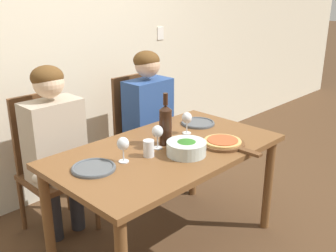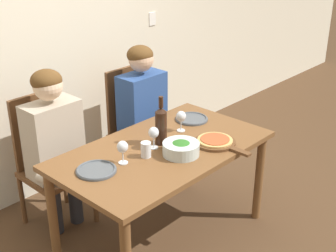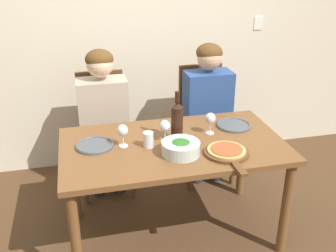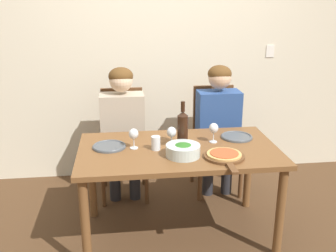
{
  "view_description": "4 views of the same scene",
  "coord_description": "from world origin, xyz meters",
  "px_view_note": "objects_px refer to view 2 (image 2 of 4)",
  "views": [
    {
      "loc": [
        -1.61,
        -1.59,
        1.66
      ],
      "look_at": [
        0.04,
        0.03,
        0.85
      ],
      "focal_mm": 42.0,
      "sensor_mm": 36.0,
      "label": 1
    },
    {
      "loc": [
        -2.0,
        -1.9,
        2.12
      ],
      "look_at": [
        0.08,
        0.03,
        0.84
      ],
      "focal_mm": 50.0,
      "sensor_mm": 36.0,
      "label": 2
    },
    {
      "loc": [
        -0.56,
        -2.21,
        1.88
      ],
      "look_at": [
        0.0,
        0.15,
        0.78
      ],
      "focal_mm": 42.0,
      "sensor_mm": 36.0,
      "label": 3
    },
    {
      "loc": [
        -0.4,
        -2.64,
        1.77
      ],
      "look_at": [
        -0.07,
        0.08,
        0.87
      ],
      "focal_mm": 42.0,
      "sensor_mm": 36.0,
      "label": 4
    }
  ],
  "objects_px": {
    "person_woman": "(55,137)",
    "chair_left": "(48,159)",
    "chair_right": "(134,124)",
    "person_man": "(143,104)",
    "dinner_plate_left": "(96,170)",
    "wine_glass_right": "(181,117)",
    "pizza_on_board": "(216,142)",
    "wine_bottle": "(161,125)",
    "wine_glass_left": "(123,148)",
    "broccoli_bowl": "(181,148)",
    "wine_glass_centre": "(154,134)",
    "dinner_plate_right": "(192,119)",
    "water_tumbler": "(146,150)"
  },
  "relations": [
    {
      "from": "chair_right",
      "to": "wine_bottle",
      "type": "distance_m",
      "value": 0.91
    },
    {
      "from": "broccoli_bowl",
      "to": "wine_bottle",
      "type": "bearing_deg",
      "value": 81.99
    },
    {
      "from": "dinner_plate_left",
      "to": "wine_bottle",
      "type": "bearing_deg",
      "value": -2.52
    },
    {
      "from": "wine_glass_left",
      "to": "chair_left",
      "type": "bearing_deg",
      "value": 95.7
    },
    {
      "from": "wine_glass_left",
      "to": "broccoli_bowl",
      "type": "bearing_deg",
      "value": -29.29
    },
    {
      "from": "broccoli_bowl",
      "to": "chair_right",
      "type": "bearing_deg",
      "value": 63.9
    },
    {
      "from": "person_woman",
      "to": "wine_glass_left",
      "type": "relative_size",
      "value": 7.97
    },
    {
      "from": "chair_right",
      "to": "wine_glass_right",
      "type": "height_order",
      "value": "chair_right"
    },
    {
      "from": "person_woman",
      "to": "wine_bottle",
      "type": "xyz_separation_m",
      "value": [
        0.43,
        -0.61,
        0.14
      ]
    },
    {
      "from": "chair_left",
      "to": "dinner_plate_left",
      "type": "xyz_separation_m",
      "value": [
        -0.11,
        -0.7,
        0.22
      ]
    },
    {
      "from": "pizza_on_board",
      "to": "wine_glass_right",
      "type": "distance_m",
      "value": 0.32
    },
    {
      "from": "pizza_on_board",
      "to": "water_tumbler",
      "type": "relative_size",
      "value": 4.17
    },
    {
      "from": "broccoli_bowl",
      "to": "dinner_plate_right",
      "type": "bearing_deg",
      "value": 33.34
    },
    {
      "from": "wine_glass_right",
      "to": "wine_bottle",
      "type": "bearing_deg",
      "value": -171.48
    },
    {
      "from": "dinner_plate_right",
      "to": "water_tumbler",
      "type": "height_order",
      "value": "water_tumbler"
    },
    {
      "from": "person_woman",
      "to": "pizza_on_board",
      "type": "distance_m",
      "value": 1.11
    },
    {
      "from": "chair_right",
      "to": "broccoli_bowl",
      "type": "bearing_deg",
      "value": -116.1
    },
    {
      "from": "person_man",
      "to": "broccoli_bowl",
      "type": "height_order",
      "value": "person_man"
    },
    {
      "from": "dinner_plate_left",
      "to": "wine_glass_right",
      "type": "xyz_separation_m",
      "value": [
        0.78,
        0.01,
        0.1
      ]
    },
    {
      "from": "chair_left",
      "to": "wine_bottle",
      "type": "bearing_deg",
      "value": -59.14
    },
    {
      "from": "wine_glass_left",
      "to": "wine_glass_right",
      "type": "distance_m",
      "value": 0.6
    },
    {
      "from": "person_woman",
      "to": "person_man",
      "type": "xyz_separation_m",
      "value": [
        0.86,
        0.0,
        0.0
      ]
    },
    {
      "from": "chair_right",
      "to": "person_man",
      "type": "distance_m",
      "value": 0.24
    },
    {
      "from": "person_woman",
      "to": "chair_left",
      "type": "bearing_deg",
      "value": 90.0
    },
    {
      "from": "wine_glass_left",
      "to": "wine_glass_right",
      "type": "relative_size",
      "value": 1.0
    },
    {
      "from": "dinner_plate_left",
      "to": "pizza_on_board",
      "type": "distance_m",
      "value": 0.84
    },
    {
      "from": "chair_right",
      "to": "water_tumbler",
      "type": "xyz_separation_m",
      "value": [
        -0.63,
        -0.79,
        0.26
      ]
    },
    {
      "from": "dinner_plate_right",
      "to": "wine_glass_right",
      "type": "bearing_deg",
      "value": -160.4
    },
    {
      "from": "person_man",
      "to": "wine_glass_left",
      "type": "relative_size",
      "value": 7.97
    },
    {
      "from": "dinner_plate_left",
      "to": "wine_glass_right",
      "type": "distance_m",
      "value": 0.79
    },
    {
      "from": "dinner_plate_right",
      "to": "wine_glass_centre",
      "type": "xyz_separation_m",
      "value": [
        -0.53,
        -0.12,
        0.1
      ]
    },
    {
      "from": "chair_left",
      "to": "person_man",
      "type": "xyz_separation_m",
      "value": [
        0.86,
        -0.12,
        0.21
      ]
    },
    {
      "from": "person_woman",
      "to": "wine_bottle",
      "type": "distance_m",
      "value": 0.76
    },
    {
      "from": "chair_right",
      "to": "person_woman",
      "type": "height_order",
      "value": "person_woman"
    },
    {
      "from": "chair_left",
      "to": "pizza_on_board",
      "type": "relative_size",
      "value": 2.34
    },
    {
      "from": "wine_glass_left",
      "to": "wine_glass_centre",
      "type": "height_order",
      "value": "same"
    },
    {
      "from": "pizza_on_board",
      "to": "chair_left",
      "type": "bearing_deg",
      "value": 124.26
    },
    {
      "from": "chair_left",
      "to": "pizza_on_board",
      "type": "xyz_separation_m",
      "value": [
        0.68,
        -1.0,
        0.23
      ]
    },
    {
      "from": "pizza_on_board",
      "to": "wine_glass_centre",
      "type": "relative_size",
      "value": 2.77
    },
    {
      "from": "wine_bottle",
      "to": "dinner_plate_left",
      "type": "relative_size",
      "value": 1.37
    },
    {
      "from": "dinner_plate_left",
      "to": "chair_right",
      "type": "bearing_deg",
      "value": 36.02
    },
    {
      "from": "person_woman",
      "to": "wine_bottle",
      "type": "relative_size",
      "value": 3.58
    },
    {
      "from": "dinner_plate_left",
      "to": "wine_glass_right",
      "type": "bearing_deg",
      "value": 0.93
    },
    {
      "from": "dinner_plate_right",
      "to": "wine_glass_left",
      "type": "xyz_separation_m",
      "value": [
        -0.81,
        -0.13,
        0.1
      ]
    },
    {
      "from": "chair_left",
      "to": "person_man",
      "type": "relative_size",
      "value": 0.81
    },
    {
      "from": "dinner_plate_right",
      "to": "pizza_on_board",
      "type": "xyz_separation_m",
      "value": [
        -0.2,
        -0.38,
        0.01
      ]
    },
    {
      "from": "dinner_plate_right",
      "to": "wine_glass_left",
      "type": "distance_m",
      "value": 0.82
    },
    {
      "from": "person_man",
      "to": "wine_glass_right",
      "type": "xyz_separation_m",
      "value": [
        -0.18,
        -0.57,
        0.1
      ]
    },
    {
      "from": "water_tumbler",
      "to": "dinner_plate_left",
      "type": "bearing_deg",
      "value": 165.7
    },
    {
      "from": "chair_left",
      "to": "water_tumbler",
      "type": "height_order",
      "value": "chair_left"
    }
  ]
}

